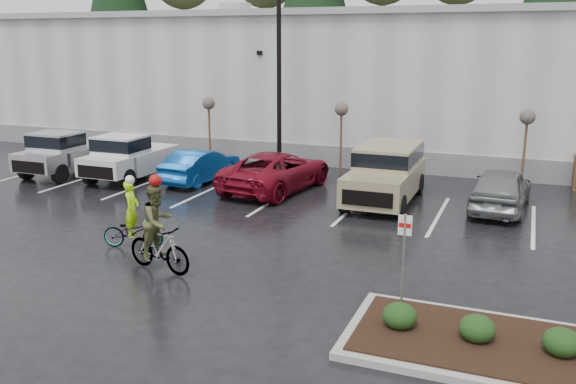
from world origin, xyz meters
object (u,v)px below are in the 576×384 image
at_px(fire_lane_sign, 404,249).
at_px(car_blue, 201,165).
at_px(lamppost, 279,43).
at_px(car_red, 277,171).
at_px(pickup_white, 134,155).
at_px(cyclist_hivis, 133,225).
at_px(cyclist_olive, 158,237).
at_px(suv_tan, 385,175).
at_px(car_grey, 501,189).
at_px(sapling_west, 209,107).
at_px(sapling_east, 527,121).
at_px(pickup_silver, 71,151).
at_px(sapling_mid, 341,113).

xyz_separation_m(fire_lane_sign, car_blue, (-10.34, 9.34, -0.72)).
relative_size(lamppost, car_red, 1.66).
bearing_deg(pickup_white, cyclist_hivis, -54.95).
relative_size(car_blue, cyclist_olive, 1.64).
distance_m(suv_tan, car_grey, 4.03).
xyz_separation_m(car_grey, cyclist_hivis, (-9.56, -8.07, -0.10)).
distance_m(car_red, car_grey, 8.39).
relative_size(pickup_white, car_blue, 1.24).
relative_size(sapling_west, pickup_white, 0.62).
bearing_deg(car_red, car_blue, 4.92).
xyz_separation_m(sapling_east, car_grey, (-0.64, -3.43, -1.96)).
distance_m(car_red, cyclist_hivis, 7.95).
bearing_deg(cyclist_olive, car_grey, -28.77).
distance_m(sapling_west, cyclist_olive, 14.05).
bearing_deg(lamppost, sapling_east, 5.71).
height_order(sapling_west, sapling_east, same).
distance_m(lamppost, pickup_silver, 10.41).
xyz_separation_m(car_blue, cyclist_hivis, (2.35, -8.04, -0.02)).
distance_m(fire_lane_sign, suv_tan, 9.20).
distance_m(sapling_mid, cyclist_olive, 12.95).
xyz_separation_m(sapling_east, cyclist_hivis, (-10.19, -11.50, -2.06)).
xyz_separation_m(fire_lane_sign, cyclist_olive, (-6.27, 0.01, -0.49)).
height_order(sapling_mid, sapling_east, same).
xyz_separation_m(sapling_east, fire_lane_sign, (-2.20, -12.80, -1.32)).
bearing_deg(sapling_east, sapling_west, 180.00).
height_order(lamppost, cyclist_olive, lamppost).
bearing_deg(pickup_silver, pickup_white, 4.00).
xyz_separation_m(fire_lane_sign, cyclist_hivis, (-7.99, 1.30, -0.74)).
bearing_deg(car_red, cyclist_hivis, 89.33).
xyz_separation_m(pickup_white, car_blue, (3.04, 0.36, -0.29)).
bearing_deg(cyclist_hivis, sapling_west, 2.67).
xyz_separation_m(lamppost, sapling_east, (10.00, 1.00, -2.96)).
distance_m(fire_lane_sign, car_grey, 9.52).
xyz_separation_m(sapling_west, cyclist_hivis, (3.81, -11.50, -2.06)).
height_order(sapling_mid, car_blue, sapling_mid).
height_order(sapling_east, car_grey, sapling_east).
bearing_deg(fire_lane_sign, cyclist_hivis, 170.76).
distance_m(lamppost, car_blue, 6.12).
height_order(car_red, cyclist_hivis, cyclist_hivis).
height_order(pickup_silver, suv_tan, suv_tan).
distance_m(sapling_east, pickup_white, 16.14).
distance_m(sapling_west, sapling_mid, 6.50).
bearing_deg(pickup_white, sapling_mid, 25.31).
bearing_deg(sapling_west, lamppost, -14.04).
distance_m(car_red, cyclist_olive, 9.17).
bearing_deg(pickup_white, car_grey, 1.48).
bearing_deg(car_blue, car_grey, -175.57).
bearing_deg(cyclist_olive, car_red, 14.64).
bearing_deg(pickup_silver, suv_tan, 0.45).
xyz_separation_m(sapling_mid, car_blue, (-5.04, -3.46, -2.04)).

